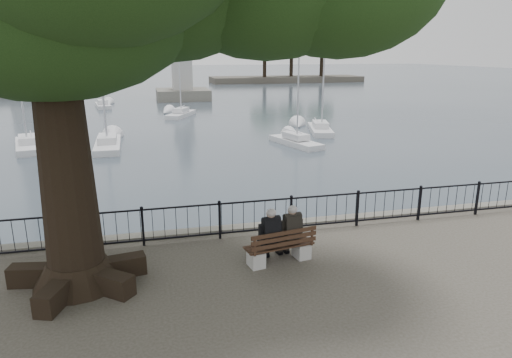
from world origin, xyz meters
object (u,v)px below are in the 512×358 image
object	(u,v)px
person_right	(289,234)
person_left	(269,237)
lion_monument	(182,80)
bench	(280,250)

from	to	relation	value
person_right	person_left	bearing A→B (deg)	-169.73
person_left	lion_monument	distance (m)	49.20
person_left	lion_monument	xyz separation A→B (m)	(2.11, 49.15, 0.75)
bench	person_right	bearing A→B (deg)	28.44
person_left	person_right	bearing A→B (deg)	10.27
bench	person_left	world-z (taller)	person_left
person_left	person_right	distance (m)	0.55
person_left	person_right	size ratio (longest dim) A/B	1.00
bench	lion_monument	size ratio (longest dim) A/B	0.19
bench	person_left	size ratio (longest dim) A/B	1.24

